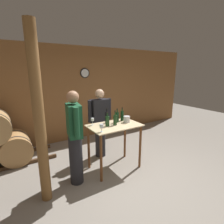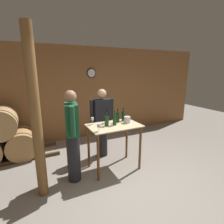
{
  "view_description": "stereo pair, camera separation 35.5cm",
  "coord_description": "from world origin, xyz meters",
  "px_view_note": "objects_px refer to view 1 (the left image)",
  "views": [
    {
      "loc": [
        -1.88,
        -2.14,
        2.05
      ],
      "look_at": [
        -0.06,
        0.79,
        1.2
      ],
      "focal_mm": 28.0,
      "sensor_mm": 36.0,
      "label": 1
    },
    {
      "loc": [
        -1.57,
        -2.32,
        2.05
      ],
      "look_at": [
        -0.06,
        0.79,
        1.2
      ],
      "focal_mm": 28.0,
      "sensor_mm": 36.0,
      "label": 2
    }
  ],
  "objects_px": {
    "wine_bottle_right": "(117,117)",
    "ice_bucket": "(127,119)",
    "wine_glass_near_center": "(92,120)",
    "person_visitor_with_scarf": "(100,122)",
    "wine_bottle_center": "(115,120)",
    "person_host": "(75,136)",
    "wine_bottle_far_right": "(122,115)",
    "wooden_post": "(39,119)",
    "wine_bottle_left": "(107,117)",
    "wine_bottle_far_left": "(107,121)",
    "wine_glass_near_left": "(102,126)"
  },
  "relations": [
    {
      "from": "wine_bottle_left",
      "to": "wooden_post",
      "type": "bearing_deg",
      "value": -163.66
    },
    {
      "from": "wine_glass_near_center",
      "to": "wine_bottle_left",
      "type": "bearing_deg",
      "value": -4.25
    },
    {
      "from": "wine_glass_near_center",
      "to": "person_visitor_with_scarf",
      "type": "distance_m",
      "value": 0.6
    },
    {
      "from": "wine_glass_near_left",
      "to": "wine_glass_near_center",
      "type": "height_order",
      "value": "wine_glass_near_center"
    },
    {
      "from": "wine_bottle_center",
      "to": "wine_glass_near_center",
      "type": "distance_m",
      "value": 0.46
    },
    {
      "from": "person_visitor_with_scarf",
      "to": "person_host",
      "type": "bearing_deg",
      "value": -141.72
    },
    {
      "from": "ice_bucket",
      "to": "person_visitor_with_scarf",
      "type": "relative_size",
      "value": 0.08
    },
    {
      "from": "wine_bottle_far_right",
      "to": "person_host",
      "type": "distance_m",
      "value": 1.21
    },
    {
      "from": "wine_bottle_right",
      "to": "person_visitor_with_scarf",
      "type": "xyz_separation_m",
      "value": [
        -0.15,
        0.5,
        -0.21
      ]
    },
    {
      "from": "wine_bottle_right",
      "to": "wine_bottle_far_right",
      "type": "xyz_separation_m",
      "value": [
        0.16,
        0.05,
        0.0
      ]
    },
    {
      "from": "wooden_post",
      "to": "ice_bucket",
      "type": "distance_m",
      "value": 1.8
    },
    {
      "from": "wine_glass_near_left",
      "to": "person_host",
      "type": "relative_size",
      "value": 0.08
    },
    {
      "from": "wine_glass_near_center",
      "to": "wine_bottle_right",
      "type": "bearing_deg",
      "value": -9.67
    },
    {
      "from": "wine_bottle_far_right",
      "to": "person_host",
      "type": "xyz_separation_m",
      "value": [
        -1.18,
        -0.23,
        -0.16
      ]
    },
    {
      "from": "wine_bottle_left",
      "to": "wine_bottle_right",
      "type": "relative_size",
      "value": 1.07
    },
    {
      "from": "wine_bottle_right",
      "to": "wine_glass_near_left",
      "type": "distance_m",
      "value": 0.66
    },
    {
      "from": "wooden_post",
      "to": "ice_bucket",
      "type": "bearing_deg",
      "value": 7.02
    },
    {
      "from": "wooden_post",
      "to": "person_visitor_with_scarf",
      "type": "xyz_separation_m",
      "value": [
        1.44,
        0.83,
        -0.5
      ]
    },
    {
      "from": "wine_bottle_right",
      "to": "ice_bucket",
      "type": "xyz_separation_m",
      "value": [
        0.16,
        -0.12,
        -0.05
      ]
    },
    {
      "from": "wine_bottle_far_left",
      "to": "person_visitor_with_scarf",
      "type": "relative_size",
      "value": 0.18
    },
    {
      "from": "wine_bottle_far_left",
      "to": "wine_bottle_far_right",
      "type": "bearing_deg",
      "value": 19.44
    },
    {
      "from": "wine_bottle_far_left",
      "to": "ice_bucket",
      "type": "xyz_separation_m",
      "value": [
        0.47,
        0.0,
        -0.04
      ]
    },
    {
      "from": "wooden_post",
      "to": "wine_bottle_far_left",
      "type": "bearing_deg",
      "value": 9.56
    },
    {
      "from": "wine_bottle_left",
      "to": "wine_glass_near_center",
      "type": "height_order",
      "value": "wine_bottle_left"
    },
    {
      "from": "wine_bottle_far_right",
      "to": "wine_bottle_far_left",
      "type": "bearing_deg",
      "value": -160.56
    },
    {
      "from": "person_visitor_with_scarf",
      "to": "wooden_post",
      "type": "bearing_deg",
      "value": -150.01
    },
    {
      "from": "ice_bucket",
      "to": "person_visitor_with_scarf",
      "type": "xyz_separation_m",
      "value": [
        -0.31,
        0.61,
        -0.17
      ]
    },
    {
      "from": "wine_bottle_far_left",
      "to": "wine_bottle_far_right",
      "type": "relative_size",
      "value": 0.98
    },
    {
      "from": "wine_glass_near_center",
      "to": "person_visitor_with_scarf",
      "type": "bearing_deg",
      "value": 46.52
    },
    {
      "from": "wine_bottle_center",
      "to": "wine_bottle_right",
      "type": "bearing_deg",
      "value": 44.57
    },
    {
      "from": "wine_bottle_far_right",
      "to": "wine_bottle_center",
      "type": "bearing_deg",
      "value": -148.53
    },
    {
      "from": "wooden_post",
      "to": "wine_bottle_left",
      "type": "distance_m",
      "value": 1.46
    },
    {
      "from": "wine_bottle_far_left",
      "to": "person_host",
      "type": "height_order",
      "value": "person_host"
    },
    {
      "from": "wine_bottle_center",
      "to": "wine_glass_near_left",
      "type": "distance_m",
      "value": 0.47
    },
    {
      "from": "person_visitor_with_scarf",
      "to": "wine_bottle_left",
      "type": "bearing_deg",
      "value": -98.79
    },
    {
      "from": "wine_bottle_center",
      "to": "person_visitor_with_scarf",
      "type": "relative_size",
      "value": 0.18
    },
    {
      "from": "wine_bottle_right",
      "to": "person_host",
      "type": "height_order",
      "value": "person_host"
    },
    {
      "from": "wine_bottle_far_right",
      "to": "wine_bottle_left",
      "type": "bearing_deg",
      "value": 176.97
    },
    {
      "from": "wine_bottle_far_left",
      "to": "person_visitor_with_scarf",
      "type": "xyz_separation_m",
      "value": [
        0.16,
        0.62,
        -0.21
      ]
    },
    {
      "from": "wine_glass_near_center",
      "to": "person_host",
      "type": "relative_size",
      "value": 0.09
    },
    {
      "from": "wine_glass_near_center",
      "to": "ice_bucket",
      "type": "relative_size",
      "value": 1.09
    },
    {
      "from": "wooden_post",
      "to": "wine_bottle_far_left",
      "type": "distance_m",
      "value": 1.33
    },
    {
      "from": "wine_glass_near_center",
      "to": "wine_bottle_far_right",
      "type": "bearing_deg",
      "value": -3.59
    },
    {
      "from": "wine_bottle_far_right",
      "to": "person_visitor_with_scarf",
      "type": "bearing_deg",
      "value": 124.94
    },
    {
      "from": "wine_bottle_left",
      "to": "person_visitor_with_scarf",
      "type": "distance_m",
      "value": 0.49
    },
    {
      "from": "person_host",
      "to": "ice_bucket",
      "type": "bearing_deg",
      "value": 3.32
    },
    {
      "from": "wine_bottle_far_left",
      "to": "person_host",
      "type": "distance_m",
      "value": 0.73
    },
    {
      "from": "person_host",
      "to": "wine_bottle_far_left",
      "type": "bearing_deg",
      "value": 5.49
    },
    {
      "from": "wine_bottle_right",
      "to": "wine_glass_near_center",
      "type": "distance_m",
      "value": 0.54
    },
    {
      "from": "wine_glass_near_center",
      "to": "wine_bottle_center",
      "type": "bearing_deg",
      "value": -30.37
    }
  ]
}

